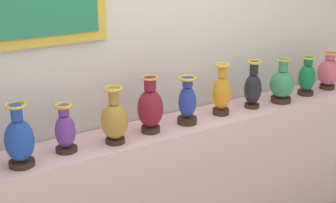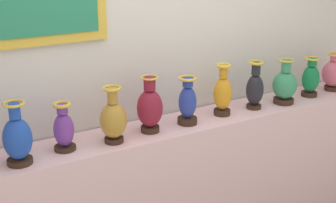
{
  "view_description": "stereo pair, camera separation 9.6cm",
  "coord_description": "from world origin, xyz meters",
  "px_view_note": "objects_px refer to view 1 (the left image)",
  "views": [
    {
      "loc": [
        -1.65,
        -2.6,
        2.27
      ],
      "look_at": [
        0.0,
        0.0,
        1.2
      ],
      "focal_mm": 51.45,
      "sensor_mm": 36.0,
      "label": 1
    },
    {
      "loc": [
        -1.57,
        -2.65,
        2.27
      ],
      "look_at": [
        0.0,
        0.0,
        1.2
      ],
      "focal_mm": 51.45,
      "sensor_mm": 36.0,
      "label": 2
    }
  ],
  "objects_px": {
    "vase_amber": "(222,92)",
    "vase_emerald": "(307,77)",
    "vase_cobalt": "(187,102)",
    "vase_sapphire": "(19,140)",
    "vase_onyx": "(253,87)",
    "vase_ochre": "(114,120)",
    "vase_jade": "(282,84)",
    "vase_violet": "(65,130)",
    "vase_burgundy": "(150,108)",
    "vase_rose": "(329,72)"
  },
  "relations": [
    {
      "from": "vase_onyx",
      "to": "vase_jade",
      "type": "xyz_separation_m",
      "value": [
        0.28,
        -0.03,
        -0.02
      ]
    },
    {
      "from": "vase_sapphire",
      "to": "vase_onyx",
      "type": "xyz_separation_m",
      "value": [
        1.77,
        0.04,
        0.0
      ]
    },
    {
      "from": "vase_sapphire",
      "to": "vase_burgundy",
      "type": "distance_m",
      "value": 0.87
    },
    {
      "from": "vase_ochre",
      "to": "vase_sapphire",
      "type": "bearing_deg",
      "value": -179.62
    },
    {
      "from": "vase_emerald",
      "to": "vase_jade",
      "type": "bearing_deg",
      "value": -175.6
    },
    {
      "from": "vase_burgundy",
      "to": "vase_cobalt",
      "type": "relative_size",
      "value": 1.13
    },
    {
      "from": "vase_amber",
      "to": "vase_onyx",
      "type": "height_order",
      "value": "vase_amber"
    },
    {
      "from": "vase_sapphire",
      "to": "vase_ochre",
      "type": "relative_size",
      "value": 1.01
    },
    {
      "from": "vase_emerald",
      "to": "vase_amber",
      "type": "bearing_deg",
      "value": 179.1
    },
    {
      "from": "vase_sapphire",
      "to": "vase_burgundy",
      "type": "height_order",
      "value": "vase_burgundy"
    },
    {
      "from": "vase_burgundy",
      "to": "vase_amber",
      "type": "distance_m",
      "value": 0.61
    },
    {
      "from": "vase_sapphire",
      "to": "vase_cobalt",
      "type": "bearing_deg",
      "value": 1.67
    },
    {
      "from": "vase_violet",
      "to": "vase_amber",
      "type": "distance_m",
      "value": 1.19
    },
    {
      "from": "vase_cobalt",
      "to": "vase_amber",
      "type": "height_order",
      "value": "vase_amber"
    },
    {
      "from": "vase_sapphire",
      "to": "vase_violet",
      "type": "relative_size",
      "value": 1.23
    },
    {
      "from": "vase_cobalt",
      "to": "vase_emerald",
      "type": "relative_size",
      "value": 1.05
    },
    {
      "from": "vase_emerald",
      "to": "vase_violet",
      "type": "bearing_deg",
      "value": 179.68
    },
    {
      "from": "vase_ochre",
      "to": "vase_cobalt",
      "type": "xyz_separation_m",
      "value": [
        0.57,
        0.03,
        -0.0
      ]
    },
    {
      "from": "vase_burgundy",
      "to": "vase_jade",
      "type": "xyz_separation_m",
      "value": [
        1.18,
        -0.02,
        -0.03
      ]
    },
    {
      "from": "vase_burgundy",
      "to": "vase_onyx",
      "type": "xyz_separation_m",
      "value": [
        0.9,
        0.0,
        -0.01
      ]
    },
    {
      "from": "vase_burgundy",
      "to": "vase_emerald",
      "type": "xyz_separation_m",
      "value": [
        1.48,
        0.0,
        -0.02
      ]
    },
    {
      "from": "vase_ochre",
      "to": "vase_burgundy",
      "type": "bearing_deg",
      "value": 6.99
    },
    {
      "from": "vase_cobalt",
      "to": "vase_onyx",
      "type": "relative_size",
      "value": 0.92
    },
    {
      "from": "vase_amber",
      "to": "vase_onyx",
      "type": "bearing_deg",
      "value": -2.32
    },
    {
      "from": "vase_rose",
      "to": "vase_cobalt",
      "type": "bearing_deg",
      "value": -179.16
    },
    {
      "from": "vase_sapphire",
      "to": "vase_violet",
      "type": "xyz_separation_m",
      "value": [
        0.29,
        0.05,
        -0.02
      ]
    },
    {
      "from": "vase_burgundy",
      "to": "vase_amber",
      "type": "relative_size",
      "value": 1.0
    },
    {
      "from": "vase_cobalt",
      "to": "vase_amber",
      "type": "relative_size",
      "value": 0.88
    },
    {
      "from": "vase_amber",
      "to": "vase_emerald",
      "type": "bearing_deg",
      "value": -0.9
    },
    {
      "from": "vase_emerald",
      "to": "vase_burgundy",
      "type": "bearing_deg",
      "value": -179.99
    },
    {
      "from": "vase_rose",
      "to": "vase_onyx",
      "type": "bearing_deg",
      "value": -179.01
    },
    {
      "from": "vase_amber",
      "to": "vase_rose",
      "type": "distance_m",
      "value": 1.16
    },
    {
      "from": "vase_ochre",
      "to": "vase_emerald",
      "type": "relative_size",
      "value": 1.14
    },
    {
      "from": "vase_sapphire",
      "to": "vase_emerald",
      "type": "relative_size",
      "value": 1.16
    },
    {
      "from": "vase_amber",
      "to": "vase_emerald",
      "type": "relative_size",
      "value": 1.19
    },
    {
      "from": "vase_cobalt",
      "to": "vase_violet",
      "type": "bearing_deg",
      "value": 178.96
    },
    {
      "from": "vase_ochre",
      "to": "vase_onyx",
      "type": "bearing_deg",
      "value": 1.78
    },
    {
      "from": "vase_emerald",
      "to": "vase_rose",
      "type": "bearing_deg",
      "value": 3.41
    },
    {
      "from": "vase_cobalt",
      "to": "vase_jade",
      "type": "xyz_separation_m",
      "value": [
        0.88,
        -0.02,
        -0.01
      ]
    },
    {
      "from": "vase_emerald",
      "to": "vase_ochre",
      "type": "bearing_deg",
      "value": -178.87
    },
    {
      "from": "vase_amber",
      "to": "vase_emerald",
      "type": "height_order",
      "value": "vase_amber"
    },
    {
      "from": "vase_rose",
      "to": "vase_burgundy",
      "type": "bearing_deg",
      "value": -179.44
    },
    {
      "from": "vase_onyx",
      "to": "vase_jade",
      "type": "relative_size",
      "value": 1.05
    },
    {
      "from": "vase_cobalt",
      "to": "vase_rose",
      "type": "bearing_deg",
      "value": 0.84
    },
    {
      "from": "vase_ochre",
      "to": "vase_emerald",
      "type": "height_order",
      "value": "vase_ochre"
    },
    {
      "from": "vase_ochre",
      "to": "vase_burgundy",
      "type": "relative_size",
      "value": 0.96
    },
    {
      "from": "vase_sapphire",
      "to": "vase_ochre",
      "type": "xyz_separation_m",
      "value": [
        0.59,
        0.0,
        -0.0
      ]
    },
    {
      "from": "vase_emerald",
      "to": "vase_cobalt",
      "type": "bearing_deg",
      "value": -179.78
    },
    {
      "from": "vase_ochre",
      "to": "vase_cobalt",
      "type": "distance_m",
      "value": 0.57
    },
    {
      "from": "vase_burgundy",
      "to": "vase_onyx",
      "type": "distance_m",
      "value": 0.9
    }
  ]
}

